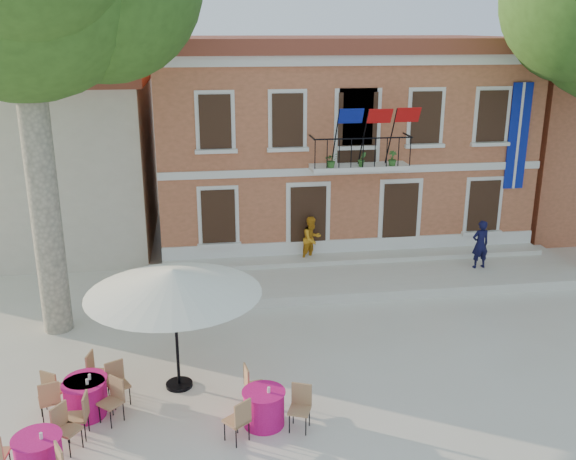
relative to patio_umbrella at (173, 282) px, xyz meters
The scene contains 11 objects.
ground 4.79m from the patio_umbrella, 17.87° to the left, with size 90.00×90.00×0.00m, color beige.
main_building 12.72m from the patio_umbrella, 62.47° to the left, with size 13.50×9.59×7.50m.
neighbor_west 13.50m from the patio_umbrella, 114.77° to the left, with size 9.40×9.40×6.40m.
terrace 8.48m from the patio_umbrella, 43.96° to the left, with size 14.00×3.40×0.30m, color silver.
patio_umbrella is the anchor object (origin of this frame).
pedestrian_navy 11.18m from the patio_umbrella, 29.61° to the left, with size 0.59×0.39×1.61m, color black.
pedestrian_orange 8.25m from the patio_umbrella, 57.82° to the left, with size 0.76×0.59×1.56m, color orange.
cafe_table_0 2.95m from the patio_umbrella, 159.77° to the right, with size 1.83×1.79×0.95m.
cafe_table_1 3.28m from the patio_umbrella, 44.91° to the right, with size 1.85×1.74×0.95m.
cafe_table_2 4.23m from the patio_umbrella, 132.66° to the right, with size 1.67×1.87×0.95m.
cafe_table_3 3.02m from the patio_umbrella, 155.16° to the right, with size 1.87×1.66×0.95m.
Camera 1 is at (-3.25, -14.36, 7.83)m, focal length 40.00 mm.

